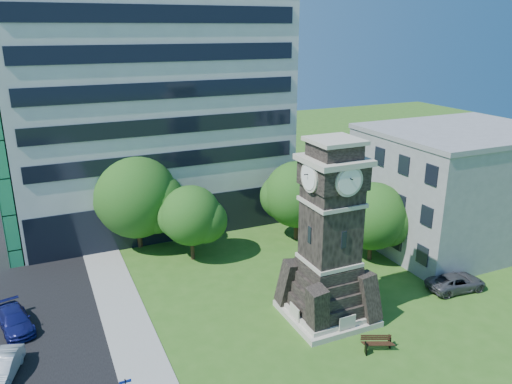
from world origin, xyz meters
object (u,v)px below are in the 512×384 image
car_east_lot (456,282)px  car_street_mid (2,368)px  clock_tower (330,244)px  car_street_north (15,320)px  park_bench (377,342)px

car_east_lot → car_street_mid: bearing=90.5°
clock_tower → car_street_mid: 20.40m
clock_tower → car_east_lot: size_ratio=2.73×
clock_tower → car_street_north: size_ratio=2.82×
clock_tower → car_street_mid: size_ratio=3.19×
clock_tower → car_street_north: 20.91m
car_street_mid → park_bench: bearing=-0.6°
clock_tower → car_east_lot: 11.67m
car_street_mid → car_street_north: 5.02m
car_east_lot → park_bench: (-9.85, -3.51, -0.11)m
car_street_north → car_east_lot: size_ratio=0.97×
clock_tower → park_bench: bearing=-79.8°
car_street_mid → car_east_lot: 30.55m
clock_tower → park_bench: 6.59m
car_street_north → park_bench: (19.96, -11.45, -0.12)m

